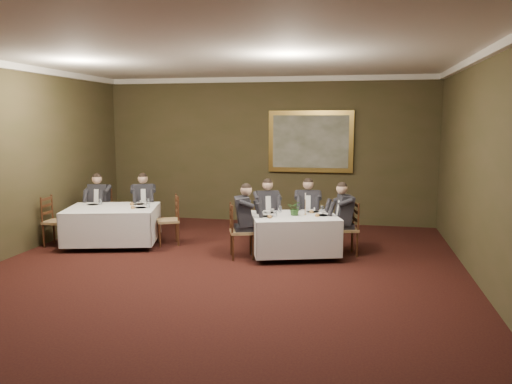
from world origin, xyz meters
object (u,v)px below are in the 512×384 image
(chair_main_endleft, at_px, (241,242))
(diner_sec_backright, at_px, (144,212))
(table_main, at_px, (294,232))
(chair_sec_endleft, at_px, (57,232))
(chair_main_backright, at_px, (307,231))
(centerpiece, at_px, (295,208))
(diner_main_endright, at_px, (345,228))
(diner_main_endleft, at_px, (242,230))
(chair_sec_backleft, at_px, (101,222))
(table_second, at_px, (113,223))
(chair_sec_endright, at_px, (169,230))
(chair_main_endright, at_px, (346,240))
(diner_main_backleft, at_px, (267,221))
(painting, at_px, (311,142))
(chair_main_backleft, at_px, (267,232))
(diner_main_backright, at_px, (308,220))
(diner_sec_backleft, at_px, (100,212))
(chair_sec_backright, at_px, (144,222))

(chair_main_endleft, distance_m, diner_sec_backright, 2.86)
(table_main, bearing_deg, chair_sec_endleft, -178.02)
(chair_main_backright, xyz_separation_m, centerpiece, (-0.15, -0.88, 0.62))
(diner_main_endright, bearing_deg, diner_sec_backright, 65.27)
(diner_main_endleft, distance_m, chair_sec_backleft, 3.62)
(chair_main_endleft, relative_size, centerpiece, 3.50)
(table_second, relative_size, diner_main_endright, 1.51)
(chair_sec_endright, bearing_deg, chair_main_endright, -118.11)
(diner_main_backleft, xyz_separation_m, centerpiece, (0.64, -0.62, 0.40))
(chair_sec_endright, height_order, painting, painting)
(painting, bearing_deg, table_second, -141.70)
(diner_main_endright, bearing_deg, diner_main_backleft, 63.51)
(diner_main_endleft, bearing_deg, diner_main_endright, 88.32)
(diner_sec_backright, xyz_separation_m, painting, (3.42, 1.91, 1.47))
(chair_main_endleft, bearing_deg, chair_sec_endleft, -110.88)
(chair_sec_endleft, bearing_deg, chair_main_backleft, 97.60)
(diner_main_backright, height_order, chair_main_endright, diner_main_backright)
(chair_main_endright, relative_size, chair_sec_backleft, 1.00)
(diner_main_endright, relative_size, centerpiece, 4.71)
(diner_sec_backright, bearing_deg, chair_sec_endright, 116.73)
(table_main, distance_m, chair_main_backright, 0.90)
(diner_main_endleft, bearing_deg, chair_main_endleft, -90.00)
(diner_main_backleft, height_order, diner_main_endleft, same)
(diner_sec_backleft, bearing_deg, chair_main_backright, 177.06)
(chair_sec_backright, bearing_deg, chair_sec_backleft, -9.04)
(painting, bearing_deg, diner_main_backleft, -104.67)
(chair_sec_backleft, xyz_separation_m, diner_sec_backleft, (0.00, -0.01, 0.23))
(diner_main_endleft, height_order, chair_sec_backleft, diner_main_endleft)
(table_main, xyz_separation_m, painting, (0.00, 3.00, 1.53))
(diner_sec_backright, height_order, painting, painting)
(table_main, xyz_separation_m, chair_main_endleft, (-0.93, -0.29, -0.17))
(diner_main_endleft, xyz_separation_m, chair_sec_backright, (-2.51, 1.38, -0.23))
(chair_main_backright, distance_m, diner_main_backright, 0.23)
(chair_main_backleft, relative_size, chair_main_endright, 1.00)
(chair_main_backleft, height_order, chair_main_endleft, same)
(table_main, xyz_separation_m, diner_main_endright, (0.92, 0.29, 0.06))
(diner_main_endleft, bearing_deg, chair_sec_endleft, -110.82)
(chair_sec_backleft, bearing_deg, table_second, 128.68)
(table_second, relative_size, chair_sec_endleft, 2.03)
(diner_main_endleft, bearing_deg, diner_sec_backleft, -127.41)
(diner_main_backleft, distance_m, painting, 2.86)
(diner_main_backleft, distance_m, chair_main_endright, 1.60)
(diner_main_backright, relative_size, centerpiece, 4.71)
(diner_sec_backright, distance_m, chair_sec_endright, 1.12)
(diner_main_endright, bearing_deg, chair_main_endleft, 93.06)
(table_main, relative_size, chair_sec_backleft, 1.82)
(diner_main_endright, relative_size, chair_sec_backright, 1.35)
(diner_main_endleft, xyz_separation_m, diner_sec_backright, (-2.51, 1.37, 0.00))
(diner_main_backright, distance_m, chair_sec_endright, 2.80)
(painting, bearing_deg, diner_sec_backright, -150.81)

